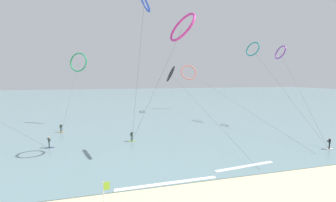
# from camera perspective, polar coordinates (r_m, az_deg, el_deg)

# --- Properties ---
(sea_water) EXTENTS (400.00, 200.00, 0.08)m
(sea_water) POSITION_cam_1_polar(r_m,az_deg,el_deg) (120.71, -10.30, 0.84)
(sea_water) COLOR slate
(sea_water) RESTS_ON ground
(surfer_lime) EXTENTS (1.40, 0.73, 1.70)m
(surfer_lime) POSITION_cam_1_polar(r_m,az_deg,el_deg) (37.51, -9.26, -9.02)
(surfer_lime) COLOR #8CC62D
(surfer_lime) RESTS_ON ground
(surfer_navy) EXTENTS (1.40, 0.66, 1.70)m
(surfer_navy) POSITION_cam_1_polar(r_m,az_deg,el_deg) (38.03, -28.14, -9.44)
(surfer_navy) COLOR navy
(surfer_navy) RESTS_ON ground
(surfer_ivory) EXTENTS (1.40, 0.73, 1.70)m
(surfer_ivory) POSITION_cam_1_polar(r_m,az_deg,el_deg) (40.66, 35.96, -8.91)
(surfer_ivory) COLOR silver
(surfer_ivory) RESTS_ON ground
(surfer_amber) EXTENTS (1.40, 0.72, 1.70)m
(surfer_amber) POSITION_cam_1_polar(r_m,az_deg,el_deg) (47.57, -25.68, -6.35)
(surfer_amber) COLOR orange
(surfer_amber) RESTS_ON ground
(kite_emerald) EXTENTS (4.61, 11.32, 16.29)m
(kite_emerald) POSITION_cam_1_polar(r_m,az_deg,el_deg) (55.91, -21.93, 9.18)
(kite_emerald) COLOR #199351
(kite_emerald) RESTS_ON ground
(kite_coral) EXTENTS (5.49, 49.77, 14.94)m
(kite_coral) POSITION_cam_1_polar(r_m,az_deg,el_deg) (76.18, 5.32, 7.31)
(kite_coral) COLOR #EA7260
(kite_coral) RESTS_ON ground
(kite_charcoal) EXTENTS (3.81, 48.46, 14.22)m
(kite_charcoal) POSITION_cam_1_polar(r_m,az_deg,el_deg) (68.69, 0.73, 6.98)
(kite_charcoal) COLOR black
(kite_charcoal) RESTS_ON ground
(kite_violet) EXTENTS (6.39, 18.66, 17.57)m
(kite_violet) POSITION_cam_1_polar(r_m,az_deg,el_deg) (55.55, 26.82, 11.02)
(kite_violet) COLOR purple
(kite_violet) RESTS_ON ground
(kite_magenta) EXTENTS (8.31, 9.57, 19.24)m
(kite_magenta) POSITION_cam_1_polar(r_m,az_deg,el_deg) (31.45, 3.68, 18.31)
(kite_magenta) COLOR #CC288E
(kite_magenta) RESTS_ON ground
(kite_cobalt) EXTENTS (2.56, 7.04, 22.07)m
(kite_cobalt) POSITION_cam_1_polar(r_m,az_deg,el_deg) (32.76, -6.12, 23.95)
(kite_cobalt) COLOR #2647B7
(kite_cobalt) RESTS_ON ground
(kite_teal) EXTENTS (3.57, 24.30, 19.04)m
(kite_teal) POSITION_cam_1_polar(r_m,az_deg,el_deg) (57.89, 20.87, 12.28)
(kite_teal) COLOR teal
(kite_teal) RESTS_ON ground
(beach_flag) EXTENTS (0.47, 0.08, 2.99)m
(beach_flag) POSITION_cam_1_polar(r_m,az_deg,el_deg) (18.13, -15.79, -22.06)
(beach_flag) COLOR silver
(beach_flag) RESTS_ON ground
(wave_crest_near) EXTENTS (10.34, 0.69, 0.12)m
(wave_crest_near) POSITION_cam_1_polar(r_m,az_deg,el_deg) (23.39, -0.10, -20.39)
(wave_crest_near) COLOR white
(wave_crest_near) RESTS_ON ground
(wave_crest_mid) EXTENTS (8.10, 1.40, 0.12)m
(wave_crest_mid) POSITION_cam_1_polar(r_m,az_deg,el_deg) (28.71, 19.09, -15.59)
(wave_crest_mid) COLOR white
(wave_crest_mid) RESTS_ON ground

